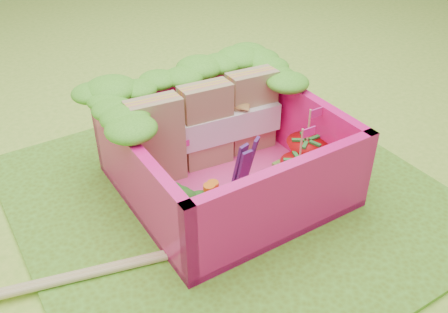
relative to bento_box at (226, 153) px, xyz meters
The scene contains 13 objects.
ground 0.32m from the bento_box, 111.52° to the right, with size 14.00×14.00×0.00m, color #8CC337.
placemat 0.31m from the bento_box, 111.52° to the right, with size 2.60×2.60×0.03m, color #5E8E20.
bento_floor 0.25m from the bento_box, behind, with size 1.30×1.30×0.05m, color #FF4196.
bento_box is the anchor object (origin of this frame).
lettuce_ruffle 0.58m from the bento_box, 90.00° to the left, with size 1.43×0.83×0.11m.
sandwich_stack 0.27m from the bento_box, 88.74° to the left, with size 1.10×0.28×0.60m.
broccoli 0.52m from the bento_box, 150.37° to the right, with size 0.34×0.34×0.25m.
carrot_sticks 0.42m from the bento_box, 134.89° to the right, with size 0.11×0.10×0.29m.
purple_wedges 0.17m from the bento_box, 79.40° to the right, with size 0.18×0.12×0.38m.
strawberry_left 0.48m from the bento_box, 47.84° to the right, with size 0.24×0.24×0.48m.
strawberry_right 0.54m from the bento_box, 25.75° to the right, with size 0.27×0.27×0.51m.
snap_peas 0.50m from the bento_box, 31.48° to the right, with size 0.62×0.49×0.05m.
chopsticks 1.21m from the bento_box, 167.64° to the right, with size 2.30×0.61×0.04m.
Camera 1 is at (-1.40, -2.17, 2.12)m, focal length 40.00 mm.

